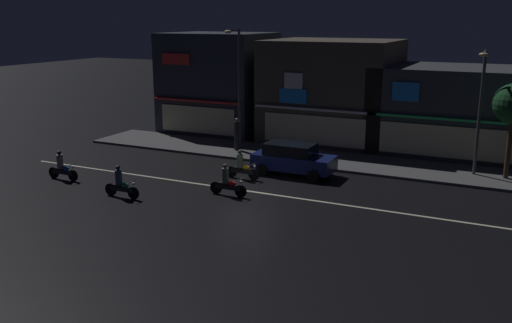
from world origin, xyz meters
TOP-DOWN VIEW (x-y plane):
  - ground_plane at (0.00, 0.00)m, footprint 140.00×140.00m
  - lane_divider_stripe at (0.00, 0.00)m, footprint 26.61×0.16m
  - sidewalk_far at (0.00, 7.28)m, footprint 28.01×4.21m
  - storefront_left_block at (-0.00, 12.97)m, footprint 8.23×7.33m
  - storefront_center_block at (-8.40, 12.44)m, footprint 7.15×6.28m
  - storefront_right_block at (8.40, 12.66)m, footprint 10.59×6.72m
  - streetlamp_west at (-4.39, 7.70)m, footprint 0.44×1.64m
  - streetlamp_mid at (9.64, 7.16)m, footprint 0.44×1.64m
  - pedestrian_on_sidewalk at (-4.07, 6.92)m, footprint 0.34×0.34m
  - parked_car_near_kerb at (0.92, 3.70)m, footprint 4.30×1.98m
  - motorcycle_lead at (-4.75, -3.38)m, footprint 1.90×0.60m
  - motorcycle_following at (-9.34, -2.34)m, footprint 1.90×0.60m
  - motorcycle_opposite_lane at (-1.14, 1.79)m, footprint 1.90×0.60m
  - motorcycle_trailing_far at (-0.47, -1.00)m, footprint 1.90×0.60m
  - traffic_cone at (1.10, 4.23)m, footprint 0.36×0.36m

SIDE VIEW (x-z plane):
  - ground_plane at x=0.00m, z-range 0.00..0.00m
  - lane_divider_stripe at x=0.00m, z-range 0.00..0.01m
  - sidewalk_far at x=0.00m, z-range 0.00..0.14m
  - traffic_cone at x=1.10m, z-range 0.00..0.55m
  - motorcycle_lead at x=-4.75m, z-range -0.13..1.39m
  - motorcycle_following at x=-9.34m, z-range -0.13..1.39m
  - motorcycle_opposite_lane at x=-1.14m, z-range -0.13..1.39m
  - motorcycle_trailing_far at x=-0.47m, z-range -0.13..1.39m
  - parked_car_near_kerb at x=0.92m, z-range 0.03..1.70m
  - pedestrian_on_sidewalk at x=-4.07m, z-range 0.08..2.08m
  - storefront_right_block at x=8.40m, z-range 0.00..5.23m
  - storefront_left_block at x=0.00m, z-range 0.00..6.67m
  - storefront_center_block at x=-8.40m, z-range 0.00..7.04m
  - streetlamp_mid at x=9.64m, z-range 0.76..7.17m
  - streetlamp_west at x=-4.39m, z-range 0.78..8.10m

